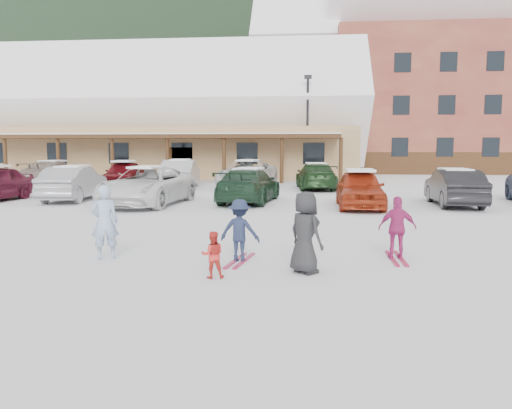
# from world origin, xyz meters

# --- Properties ---
(ground) EXTENTS (160.00, 160.00, 0.00)m
(ground) POSITION_xyz_m (0.00, 0.00, 0.00)
(ground) COLOR white
(ground) RESTS_ON ground
(forested_hillside) EXTENTS (300.00, 70.00, 38.00)m
(forested_hillside) POSITION_xyz_m (0.00, 85.00, 19.00)
(forested_hillside) COLOR black
(forested_hillside) RESTS_ON ground
(day_lodge) EXTENTS (29.12, 12.50, 10.38)m
(day_lodge) POSITION_xyz_m (-9.00, 27.96, 3.94)
(day_lodge) COLOR tan
(day_lodge) RESTS_ON ground
(alpine_hotel) EXTENTS (31.48, 14.01, 21.48)m
(alpine_hotel) POSITION_xyz_m (14.27, 38.00, 8.63)
(alpine_hotel) COLOR maroon
(alpine_hotel) RESTS_ON ground
(lamp_post) EXTENTS (0.50, 0.25, 6.90)m
(lamp_post) POSITION_xyz_m (1.57, 23.43, 3.86)
(lamp_post) COLOR black
(lamp_post) RESTS_ON ground
(conifer_2) EXTENTS (5.28, 5.28, 12.24)m
(conifer_2) POSITION_xyz_m (-30.00, 42.00, 6.83)
(conifer_2) COLOR black
(conifer_2) RESTS_ON ground
(conifer_3) EXTENTS (3.96, 3.96, 9.18)m
(conifer_3) POSITION_xyz_m (6.00, 44.00, 5.12)
(conifer_3) COLOR black
(conifer_3) RESTS_ON ground
(adult_skier) EXTENTS (0.66, 0.57, 1.53)m
(adult_skier) POSITION_xyz_m (-2.67, -0.36, 0.76)
(adult_skier) COLOR #9BB2D7
(adult_skier) RESTS_ON ground
(toddler_red) EXTENTS (0.46, 0.39, 0.83)m
(toddler_red) POSITION_xyz_m (-0.21, -1.61, 0.41)
(toddler_red) COLOR red
(toddler_red) RESTS_ON ground
(child_navy) EXTENTS (0.87, 0.59, 1.25)m
(child_navy) POSITION_xyz_m (0.10, -0.30, 0.63)
(child_navy) COLOR #1B2440
(child_navy) RESTS_ON ground
(skis_child_navy) EXTENTS (0.42, 1.41, 0.03)m
(skis_child_navy) POSITION_xyz_m (0.10, -0.30, 0.01)
(skis_child_navy) COLOR #A2173F
(skis_child_navy) RESTS_ON ground
(child_magenta) EXTENTS (0.76, 0.32, 1.30)m
(child_magenta) POSITION_xyz_m (3.27, 0.19, 0.65)
(child_magenta) COLOR #AD266A
(child_magenta) RESTS_ON ground
(skis_child_magenta) EXTENTS (0.22, 1.40, 0.03)m
(skis_child_magenta) POSITION_xyz_m (3.27, 0.19, 0.01)
(skis_child_magenta) COLOR #A2173F
(skis_child_magenta) RESTS_ON ground
(bystander_dark) EXTENTS (0.85, 0.86, 1.50)m
(bystander_dark) POSITION_xyz_m (1.40, -1.11, 0.75)
(bystander_dark) COLOR #252528
(bystander_dark) RESTS_ON ground
(parked_car_1) EXTENTS (1.88, 4.51, 1.45)m
(parked_car_1) POSITION_xyz_m (-8.36, 10.22, 0.73)
(parked_car_1) COLOR #9A9B9F
(parked_car_1) RESTS_ON ground
(parked_car_2) EXTENTS (2.99, 5.59, 1.49)m
(parked_car_2) POSITION_xyz_m (-4.73, 8.92, 0.75)
(parked_car_2) COLOR white
(parked_car_2) RESTS_ON ground
(parked_car_3) EXTENTS (2.50, 5.00, 1.39)m
(parked_car_3) POSITION_xyz_m (-0.87, 10.12, 0.70)
(parked_car_3) COLOR #1A3523
(parked_car_3) RESTS_ON ground
(parked_car_4) EXTENTS (1.76, 4.19, 1.41)m
(parked_car_4) POSITION_xyz_m (3.46, 8.83, 0.71)
(parked_car_4) COLOR #AA3216
(parked_car_4) RESTS_ON ground
(parked_car_5) EXTENTS (1.67, 4.33, 1.41)m
(parked_car_5) POSITION_xyz_m (7.16, 9.78, 0.70)
(parked_car_5) COLOR black
(parked_car_5) RESTS_ON ground
(parked_car_7) EXTENTS (2.30, 5.11, 1.45)m
(parked_car_7) POSITION_xyz_m (-12.93, 17.24, 0.73)
(parked_car_7) COLOR gray
(parked_car_7) RESTS_ON ground
(parked_car_8) EXTENTS (2.12, 4.44, 1.46)m
(parked_car_8) POSITION_xyz_m (-8.70, 17.05, 0.73)
(parked_car_8) COLOR maroon
(parked_car_8) RESTS_ON ground
(parked_car_9) EXTENTS (2.15, 4.86, 1.55)m
(parked_car_9) POSITION_xyz_m (-5.35, 16.75, 0.78)
(parked_car_9) COLOR #B7B8BD
(parked_car_9) RESTS_ON ground
(parked_car_10) EXTENTS (3.13, 5.75, 1.53)m
(parked_car_10) POSITION_xyz_m (-1.70, 17.05, 0.76)
(parked_car_10) COLOR silver
(parked_car_10) RESTS_ON ground
(parked_car_11) EXTENTS (2.29, 4.90, 1.38)m
(parked_car_11) POSITION_xyz_m (2.01, 16.68, 0.69)
(parked_car_11) COLOR #1B381A
(parked_car_11) RESTS_ON ground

